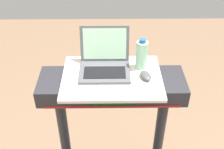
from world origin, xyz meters
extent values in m
cylinder|color=#28282D|center=(-0.34, 0.70, 0.62)|extent=(0.07, 0.07, 0.93)
cylinder|color=#28282D|center=(0.34, 0.70, 0.62)|extent=(0.07, 0.07, 0.93)
cube|color=#28282D|center=(0.00, 0.70, 1.14)|extent=(0.90, 0.28, 0.11)
cube|color=#0C3F19|center=(0.00, 0.56, 1.14)|extent=(0.24, 0.01, 0.06)
cube|color=maroon|center=(0.00, 0.56, 1.09)|extent=(0.81, 0.00, 0.02)
cube|color=beige|center=(0.00, 0.70, 1.20)|extent=(0.60, 0.44, 0.02)
cube|color=#515459|center=(-0.04, 0.73, 1.22)|extent=(0.31, 0.22, 0.02)
cube|color=black|center=(-0.04, 0.71, 1.23)|extent=(0.25, 0.12, 0.00)
cube|color=#515459|center=(-0.04, 0.87, 1.34)|extent=(0.31, 0.07, 0.22)
cube|color=#B2E0B7|center=(-0.04, 0.87, 1.34)|extent=(0.27, 0.06, 0.19)
ellipsoid|color=#4C4C51|center=(0.20, 0.68, 1.23)|extent=(0.08, 0.11, 0.03)
cylinder|color=#9EDBB2|center=(0.18, 0.79, 1.30)|extent=(0.07, 0.07, 0.18)
cylinder|color=#2659A5|center=(0.18, 0.79, 1.40)|extent=(0.04, 0.04, 0.02)
camera|label=1|loc=(-0.02, -0.68, 2.25)|focal=45.82mm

